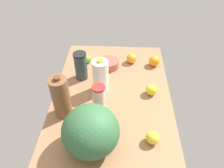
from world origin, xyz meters
The scene contains 12 objects.
countertop centered at (0.00, 0.00, 1.50)cm, with size 120.00×76.00×3.00cm, color #946746.
mixing_bowl centered at (-31.10, -3.67, 5.86)cm, with size 14.65×14.65×5.73cm, color #A45144.
tumbler_cup centered at (11.84, -7.14, 12.10)cm, with size 7.67×7.67×18.12cm.
chocolate_milk_jug centered at (16.06, -28.01, 16.09)cm, with size 10.21×10.21×27.75cm.
milk_jug centered at (-5.25, -7.50, 14.62)cm, with size 10.09×10.09×24.81cm.
shaker_bottle centered at (-17.58, -22.25, 13.15)cm, with size 8.88×8.88×20.21cm.
watermelon centered at (38.08, -8.53, 15.79)cm, with size 28.40×28.40×25.59cm, color #316139.
orange_near_front centered at (-34.53, 30.29, 6.96)cm, with size 7.93×7.93×7.93cm, color orange.
orange_beside_bowl centered at (-37.58, 13.24, 6.84)cm, with size 7.68×7.68×7.68cm, color orange.
lemon_far_back centered at (33.91, 22.80, 6.63)cm, with size 7.26×7.26×7.26cm, color yellow.
lime_by_jug centered at (-35.96, -20.94, 6.15)cm, with size 6.31×6.31×6.31cm, color #5EB531.
lemon_loose centered at (-2.84, 25.36, 6.69)cm, with size 7.38×7.38×7.38cm, color yellow.
Camera 1 is at (101.64, 4.74, 102.62)cm, focal length 35.00 mm.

